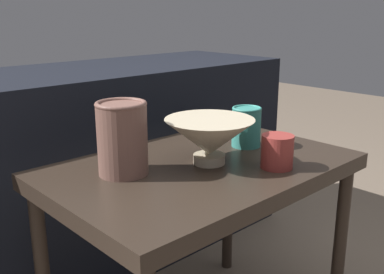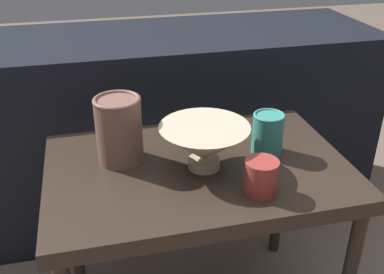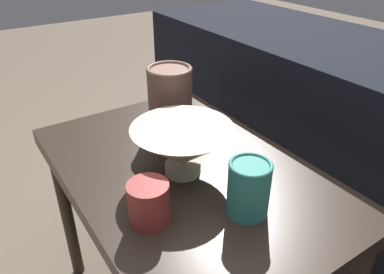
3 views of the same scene
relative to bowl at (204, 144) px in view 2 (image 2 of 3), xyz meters
name	(u,v)px [view 2 (image 2 of 3)]	position (x,y,z in m)	size (l,w,h in m)	color
table	(198,184)	(-0.01, 0.02, -0.13)	(0.76, 0.50, 0.54)	#2D231C
couch_backdrop	(159,125)	(-0.01, 0.62, -0.25)	(1.61, 0.50, 0.71)	black
bowl	(204,144)	(0.00, 0.00, 0.00)	(0.22, 0.22, 0.11)	#C1B293
vase_textured_left	(119,129)	(-0.20, 0.09, 0.02)	(0.12, 0.12, 0.17)	brown
vase_colorful_right	(268,133)	(0.18, 0.03, -0.01)	(0.08, 0.08, 0.11)	teal
cup	(261,177)	(0.10, -0.13, -0.03)	(0.08, 0.08, 0.08)	maroon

